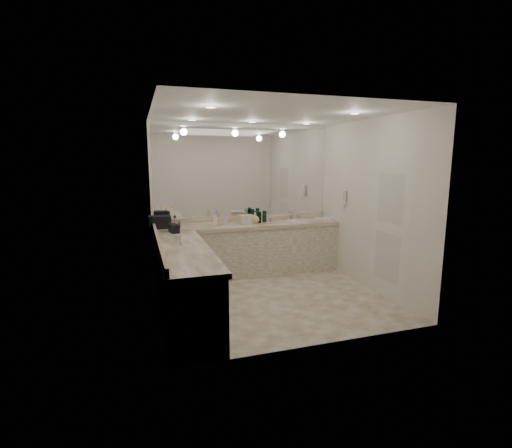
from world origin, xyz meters
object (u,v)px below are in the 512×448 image
object	(u,v)px
soap_bottle_b	(226,220)
soap_bottle_c	(255,218)
cream_cosmetic_case	(246,219)
sink	(298,221)
black_toiletry_bag	(160,222)
soap_bottle_a	(215,219)
wall_phone	(343,198)
hand_towel	(322,219)

from	to	relation	value
soap_bottle_b	soap_bottle_c	bearing A→B (deg)	6.76
cream_cosmetic_case	sink	bearing A→B (deg)	-12.48
black_toiletry_bag	soap_bottle_a	xyz separation A→B (m)	(0.90, 0.00, 0.01)
wall_phone	soap_bottle_a	world-z (taller)	wall_phone
sink	soap_bottle_a	world-z (taller)	soap_bottle_a
cream_cosmetic_case	black_toiletry_bag	bearing A→B (deg)	169.40
black_toiletry_bag	soap_bottle_b	bearing A→B (deg)	-3.31
hand_towel	sink	bearing A→B (deg)	168.04
sink	wall_phone	bearing A→B (deg)	-39.57
soap_bottle_a	soap_bottle_c	bearing A→B (deg)	0.04
soap_bottle_c	soap_bottle_b	bearing A→B (deg)	-173.24
cream_cosmetic_case	hand_towel	world-z (taller)	cream_cosmetic_case
wall_phone	soap_bottle_b	distance (m)	2.05
soap_bottle_a	soap_bottle_c	world-z (taller)	soap_bottle_a
black_toiletry_bag	cream_cosmetic_case	distance (m)	1.44
sink	hand_towel	xyz separation A→B (m)	(0.43, -0.09, 0.03)
sink	black_toiletry_bag	xyz separation A→B (m)	(-2.43, -0.01, 0.10)
wall_phone	cream_cosmetic_case	distance (m)	1.71
wall_phone	black_toiletry_bag	bearing A→B (deg)	170.80
hand_towel	soap_bottle_a	distance (m)	1.96
soap_bottle_a	soap_bottle_b	xyz separation A→B (m)	(0.16, -0.06, -0.02)
sink	soap_bottle_c	xyz separation A→B (m)	(-0.82, -0.01, 0.10)
cream_cosmetic_case	soap_bottle_a	world-z (taller)	soap_bottle_a
sink	black_toiletry_bag	bearing A→B (deg)	-179.80
sink	soap_bottle_a	distance (m)	1.53
hand_towel	soap_bottle_c	size ratio (longest dim) A/B	1.42
hand_towel	soap_bottle_a	size ratio (longest dim) A/B	1.23
hand_towel	soap_bottle_c	world-z (taller)	soap_bottle_c
black_toiletry_bag	hand_towel	size ratio (longest dim) A/B	1.31
wall_phone	cream_cosmetic_case	world-z (taller)	wall_phone
wall_phone	soap_bottle_b	size ratio (longest dim) A/B	1.39
sink	wall_phone	world-z (taller)	wall_phone
soap_bottle_c	black_toiletry_bag	bearing A→B (deg)	-179.92
hand_towel	soap_bottle_c	bearing A→B (deg)	176.11
sink	soap_bottle_b	xyz separation A→B (m)	(-1.36, -0.07, 0.09)
soap_bottle_c	sink	bearing A→B (deg)	0.42
soap_bottle_c	cream_cosmetic_case	bearing A→B (deg)	172.33
hand_towel	soap_bottle_a	world-z (taller)	soap_bottle_a
wall_phone	hand_towel	size ratio (longest dim) A/B	0.90
wall_phone	soap_bottle_c	bearing A→B (deg)	160.92
cream_cosmetic_case	soap_bottle_c	xyz separation A→B (m)	(0.16, -0.02, 0.02)
cream_cosmetic_case	hand_towel	distance (m)	1.42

